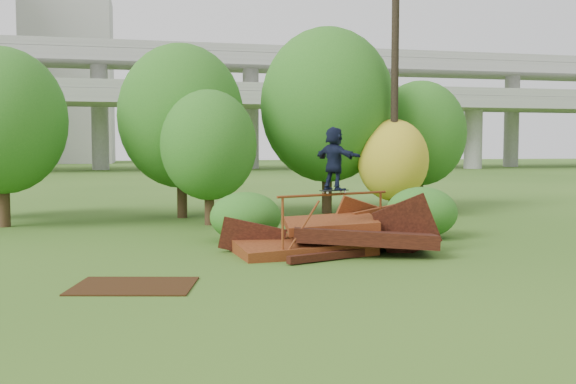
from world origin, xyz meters
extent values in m
plane|color=#2D5116|center=(0.00, 0.00, 0.00)|extent=(240.00, 240.00, 0.00)
cube|color=#3F1A0B|center=(-0.28, 2.67, 0.18)|extent=(3.50, 2.33, 0.55)
cube|color=black|center=(1.22, 2.37, 0.42)|extent=(3.90, 2.99, 0.68)
cube|color=#3F1A0B|center=(0.52, 2.87, 0.70)|extent=(2.47, 1.80, 0.48)
cube|color=black|center=(2.32, 2.17, 0.65)|extent=(1.77, 0.50, 1.74)
cube|color=#3F1A0B|center=(1.52, 3.67, 0.55)|extent=(1.79, 0.57, 1.68)
cube|color=black|center=(-1.48, 3.07, 0.35)|extent=(1.73, 0.52, 1.13)
cube|color=black|center=(0.02, 1.47, 0.12)|extent=(2.09, 0.91, 0.18)
cube|color=#3F1A0B|center=(1.92, 3.37, 0.95)|extent=(1.38, 0.43, 0.34)
cylinder|color=maroon|center=(-0.99, 1.71, 0.75)|extent=(0.06, 0.06, 1.51)
cylinder|color=maroon|center=(1.83, 2.76, 0.75)|extent=(0.06, 0.06, 1.51)
cylinder|color=maroon|center=(0.42, 2.24, 1.51)|extent=(3.13, 1.21, 0.06)
cube|color=black|center=(0.42, 2.24, 1.61)|extent=(0.78, 0.45, 0.02)
cylinder|color=silver|center=(0.19, 2.07, 1.57)|extent=(0.06, 0.05, 0.05)
cylinder|color=silver|center=(0.14, 2.22, 1.57)|extent=(0.06, 0.05, 0.05)
cylinder|color=silver|center=(0.70, 2.25, 1.57)|extent=(0.06, 0.05, 0.05)
cylinder|color=silver|center=(0.64, 2.41, 1.57)|extent=(0.06, 0.05, 0.05)
imported|color=black|center=(0.42, 2.24, 2.39)|extent=(1.07, 1.49, 1.55)
cube|color=black|center=(-4.37, -0.38, 0.01)|extent=(2.58, 2.09, 0.03)
cylinder|color=black|center=(-8.70, 10.07, 0.98)|extent=(0.37, 0.37, 1.95)
ellipsoid|color=#1C5617|center=(-8.70, 10.07, 3.55)|extent=(4.24, 4.24, 4.88)
cylinder|color=black|center=(-2.73, 11.58, 1.03)|extent=(0.38, 0.38, 2.07)
ellipsoid|color=#1C5617|center=(-2.73, 11.58, 3.83)|extent=(4.69, 4.69, 5.39)
cylinder|color=black|center=(-1.96, 9.11, 0.75)|extent=(0.33, 0.33, 1.51)
ellipsoid|color=#1C5617|center=(-1.96, 9.11, 2.74)|extent=(3.28, 3.28, 3.78)
cylinder|color=black|center=(3.04, 11.86, 1.17)|extent=(0.40, 0.40, 2.34)
ellipsoid|color=#1C5617|center=(3.04, 11.86, 4.34)|extent=(5.34, 5.34, 6.14)
cylinder|color=black|center=(5.12, 10.05, 0.58)|extent=(0.30, 0.30, 1.16)
ellipsoid|color=#A58C19|center=(5.12, 10.05, 2.18)|extent=(2.70, 2.70, 3.11)
cylinder|color=black|center=(7.55, 12.99, 0.90)|extent=(0.35, 0.35, 1.79)
ellipsoid|color=#1C5617|center=(7.55, 12.99, 3.27)|extent=(3.94, 3.94, 4.53)
ellipsoid|color=#1C5617|center=(-1.34, 5.05, 0.70)|extent=(2.02, 1.87, 1.40)
ellipsoid|color=#1C5617|center=(3.80, 4.56, 0.75)|extent=(2.13, 1.95, 1.51)
cylinder|color=black|center=(4.99, 9.63, 5.05)|extent=(0.28, 0.28, 10.10)
cube|color=gray|center=(0.00, 60.00, 8.00)|extent=(160.00, 9.00, 1.40)
cube|color=gray|center=(0.00, 66.00, 13.00)|extent=(160.00, 9.00, 1.40)
cylinder|color=gray|center=(-18.00, 60.00, 4.00)|extent=(2.20, 2.20, 8.00)
cylinder|color=gray|center=(0.00, 60.00, 4.00)|extent=(2.20, 2.20, 8.00)
cylinder|color=gray|center=(18.00, 60.00, 4.00)|extent=(2.20, 2.20, 8.00)
cube|color=#9E9E99|center=(-16.00, 102.00, 14.00)|extent=(14.00, 14.00, 28.00)
camera|label=1|loc=(-4.17, -12.84, 2.66)|focal=40.00mm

